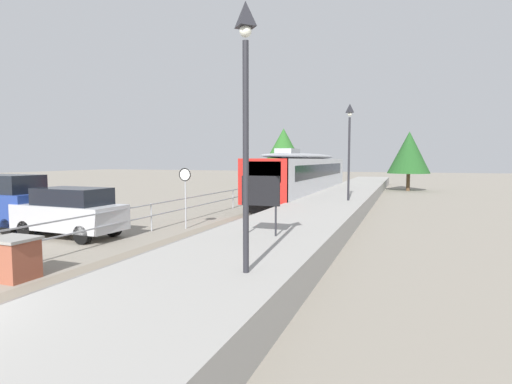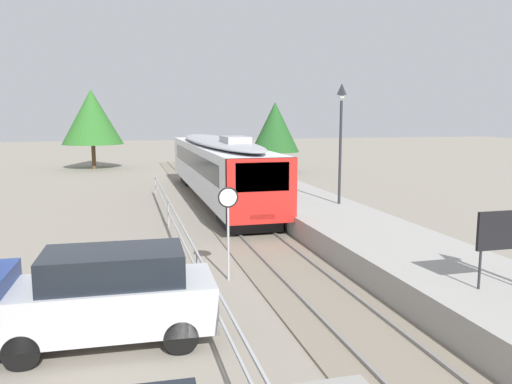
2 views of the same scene
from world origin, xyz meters
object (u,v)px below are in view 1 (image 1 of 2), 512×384
at_px(speed_limit_sign, 185,183).
at_px(brick_utility_cabinet, 13,258).
at_px(platform_lamp_mid_platform, 349,133).
at_px(parked_van_blue, 1,202).
at_px(commuter_train, 305,173).
at_px(platform_notice_board, 261,193).
at_px(parked_suv_silver, 70,212).
at_px(platform_lamp_near_end, 246,86).

bearing_deg(speed_limit_sign, brick_utility_cabinet, -91.90).
xyz_separation_m(platform_lamp_mid_platform, parked_van_blue, (-14.07, -9.92, -3.33)).
distance_m(commuter_train, platform_notice_board, 18.98).
xyz_separation_m(platform_notice_board, speed_limit_sign, (-5.38, 4.71, -0.06)).
xyz_separation_m(platform_lamp_mid_platform, brick_utility_cabinet, (-6.76, -15.18, -4.05)).
height_order(parked_suv_silver, parked_van_blue, parked_van_blue).
relative_size(speed_limit_sign, brick_utility_cabinet, 2.32).
height_order(platform_lamp_near_end, parked_van_blue, platform_lamp_near_end).
bearing_deg(platform_lamp_near_end, brick_utility_cabinet, 178.82).
bearing_deg(platform_lamp_near_end, platform_lamp_mid_platform, 90.00).
xyz_separation_m(platform_notice_board, parked_van_blue, (-12.98, 1.49, -0.89)).
relative_size(platform_notice_board, speed_limit_sign, 0.64).
relative_size(platform_lamp_mid_platform, parked_van_blue, 1.08).
xyz_separation_m(brick_utility_cabinet, parked_van_blue, (-7.32, 5.26, 0.72)).
xyz_separation_m(platform_lamp_mid_platform, platform_notice_board, (-1.09, -11.41, -2.44)).
height_order(commuter_train, platform_lamp_mid_platform, platform_lamp_mid_platform).
xyz_separation_m(platform_lamp_near_end, speed_limit_sign, (-6.48, 8.62, -2.50)).
bearing_deg(platform_lamp_mid_platform, platform_lamp_near_end, -90.00).
xyz_separation_m(speed_limit_sign, parked_van_blue, (-7.60, -3.23, -0.83)).
bearing_deg(parked_van_blue, parked_suv_silver, -3.31).
bearing_deg(speed_limit_sign, parked_suv_silver, -133.79).
bearing_deg(platform_notice_board, platform_lamp_near_end, -74.36).
distance_m(platform_lamp_near_end, speed_limit_sign, 11.07).
relative_size(platform_lamp_near_end, platform_lamp_mid_platform, 1.00).
height_order(commuter_train, platform_lamp_near_end, platform_lamp_near_end).
bearing_deg(brick_utility_cabinet, platform_lamp_mid_platform, 66.00).
relative_size(commuter_train, platform_lamp_near_end, 3.68).
bearing_deg(platform_lamp_near_end, platform_notice_board, 105.64).
bearing_deg(platform_notice_board, speed_limit_sign, 138.78).
height_order(platform_notice_board, speed_limit_sign, speed_limit_sign).
height_order(platform_lamp_mid_platform, platform_notice_board, platform_lamp_mid_platform).
relative_size(platform_lamp_mid_platform, parked_suv_silver, 1.15).
bearing_deg(brick_utility_cabinet, parked_van_blue, 144.31).
bearing_deg(parked_suv_silver, platform_notice_board, -8.11).
distance_m(brick_utility_cabinet, parked_suv_silver, 5.88).
relative_size(platform_lamp_mid_platform, platform_notice_board, 2.97).
distance_m(platform_notice_board, brick_utility_cabinet, 6.99).
bearing_deg(platform_lamp_near_end, commuter_train, 100.66).
xyz_separation_m(platform_lamp_mid_platform, speed_limit_sign, (-6.48, -6.70, -2.50)).
height_order(platform_lamp_near_end, parked_suv_silver, platform_lamp_near_end).
xyz_separation_m(platform_lamp_near_end, platform_lamp_mid_platform, (0.00, 15.32, 0.00)).
bearing_deg(platform_lamp_near_end, parked_van_blue, 159.03).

